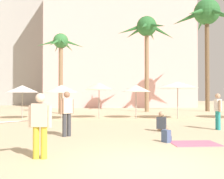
% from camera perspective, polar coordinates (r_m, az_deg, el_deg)
% --- Properties ---
extents(ground, '(120.00, 120.00, 0.00)m').
position_cam_1_polar(ground, '(6.21, 8.48, -16.12)').
color(ground, '#C6B28C').
extents(hotel_pink, '(19.09, 10.65, 18.75)m').
position_cam_1_polar(hotel_pink, '(38.43, 1.29, 10.53)').
color(hotel_pink, beige).
rests_on(hotel_pink, ground).
extents(hotel_tower_gray, '(17.65, 10.33, 34.76)m').
position_cam_1_polar(hotel_tower_gray, '(49.44, -14.35, 17.51)').
color(hotel_tower_gray, '#A8A8A3').
rests_on(hotel_tower_gray, ground).
extents(palm_tree_far_left, '(4.10, 3.84, 6.88)m').
position_cam_1_polar(palm_tree_far_left, '(23.36, -10.98, 8.48)').
color(palm_tree_far_left, '#896B4C').
rests_on(palm_tree_far_left, ground).
extents(palm_tree_left, '(6.70, 6.73, 10.98)m').
position_cam_1_polar(palm_tree_left, '(28.40, 19.72, 14.58)').
color(palm_tree_left, brown).
rests_on(palm_tree_left, ground).
extents(palm_tree_center, '(5.50, 5.29, 9.09)m').
position_cam_1_polar(palm_tree_center, '(25.95, 7.46, 12.15)').
color(palm_tree_center, '#896B4C').
rests_on(palm_tree_center, ground).
extents(cafe_umbrella_0, '(2.32, 2.32, 2.24)m').
position_cam_1_polar(cafe_umbrella_0, '(17.54, -10.85, 0.13)').
color(cafe_umbrella_0, gray).
rests_on(cafe_umbrella_0, ground).
extents(cafe_umbrella_2, '(2.03, 2.03, 2.28)m').
position_cam_1_polar(cafe_umbrella_2, '(18.10, 5.20, 0.25)').
color(cafe_umbrella_2, gray).
rests_on(cafe_umbrella_2, ground).
extents(cafe_umbrella_3, '(2.13, 2.13, 2.23)m').
position_cam_1_polar(cafe_umbrella_3, '(18.50, -18.76, 0.12)').
color(cafe_umbrella_3, gray).
rests_on(cafe_umbrella_3, ground).
extents(cafe_umbrella_5, '(2.73, 2.73, 2.48)m').
position_cam_1_polar(cafe_umbrella_5, '(18.13, 13.95, 0.97)').
color(cafe_umbrella_5, gray).
rests_on(cafe_umbrella_5, ground).
extents(cafe_umbrella_7, '(2.03, 2.03, 2.44)m').
position_cam_1_polar(cafe_umbrella_7, '(18.03, -2.81, 0.72)').
color(cafe_umbrella_7, gray).
rests_on(cafe_umbrella_7, ground).
extents(beach_towel, '(1.51, 1.08, 0.01)m').
position_cam_1_polar(beach_towel, '(9.25, 17.37, -11.04)').
color(beach_towel, '#EF6684').
rests_on(beach_towel, ground).
extents(backpack, '(0.33, 0.35, 0.42)m').
position_cam_1_polar(backpack, '(9.25, 11.65, -9.84)').
color(backpack, '#465B86').
rests_on(backpack, ground).
extents(person_far_left, '(0.61, 0.28, 1.65)m').
position_cam_1_polar(person_far_left, '(6.94, -15.24, -6.94)').
color(person_far_left, gold).
rests_on(person_far_left, ground).
extents(person_mid_left, '(0.26, 0.61, 1.67)m').
position_cam_1_polar(person_mid_left, '(13.10, 21.85, -4.08)').
color(person_mid_left, teal).
rests_on(person_mid_left, ground).
extents(person_mid_right, '(0.54, 0.44, 1.73)m').
position_cam_1_polar(person_mid_right, '(10.37, -9.72, -4.73)').
color(person_mid_right, '#3D3D42').
rests_on(person_mid_right, ground).
extents(person_near_left, '(0.75, 1.01, 0.89)m').
position_cam_1_polar(person_near_left, '(12.01, 10.76, -7.33)').
color(person_near_left, tan).
rests_on(person_near_left, ground).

